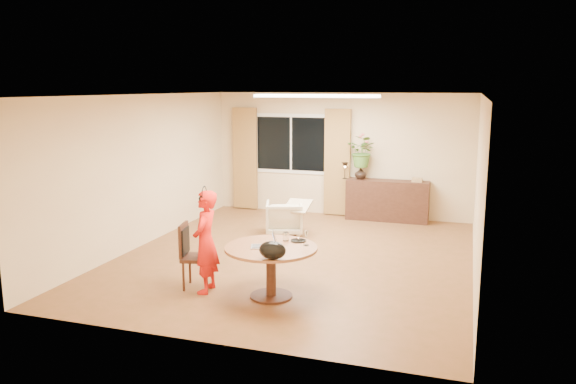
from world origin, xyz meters
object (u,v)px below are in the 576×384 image
(armchair, at_px, (284,218))
(sideboard, at_px, (387,200))
(child, at_px, (206,242))
(dining_table, at_px, (271,257))
(dining_chair, at_px, (198,256))

(armchair, relative_size, sideboard, 0.41)
(child, xyz_separation_m, sideboard, (1.73, 4.85, -0.28))
(dining_table, xyz_separation_m, armchair, (-0.84, 3.09, -0.23))
(sideboard, bearing_deg, dining_chair, -111.92)
(child, height_order, armchair, child)
(dining_chair, relative_size, armchair, 1.32)
(dining_table, relative_size, child, 0.87)
(dining_table, height_order, child, child)
(child, height_order, sideboard, child)
(sideboard, bearing_deg, dining_table, -99.89)
(dining_chair, distance_m, child, 0.32)
(child, distance_m, sideboard, 5.16)
(sideboard, bearing_deg, child, -109.66)
(dining_table, relative_size, dining_chair, 1.34)
(dining_chair, xyz_separation_m, armchair, (0.24, 3.06, -0.14))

